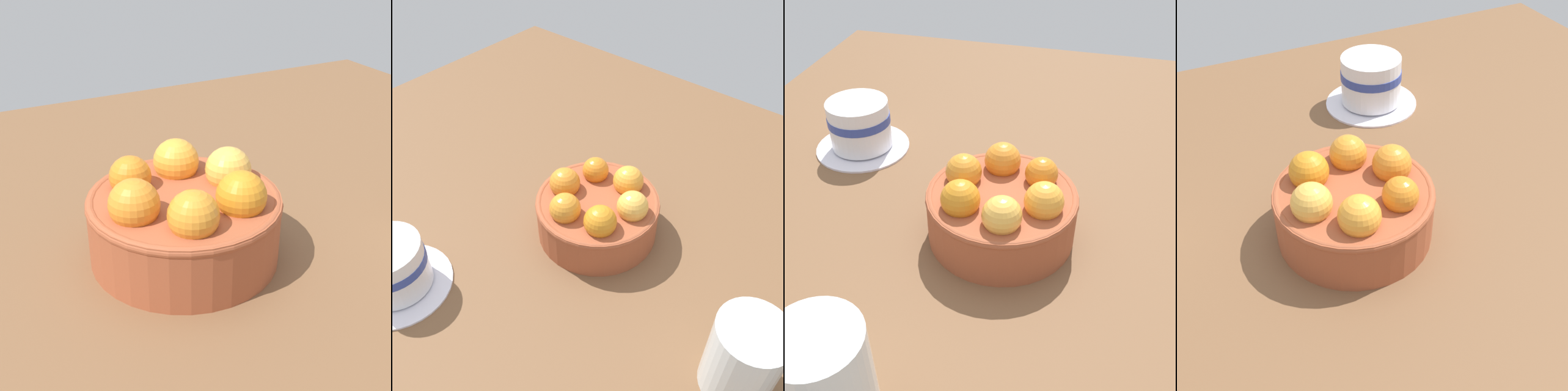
% 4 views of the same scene
% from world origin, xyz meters
% --- Properties ---
extents(ground_plane, '(1.19, 0.94, 0.05)m').
position_xyz_m(ground_plane, '(0.00, 0.00, -0.02)').
color(ground_plane, brown).
extents(terracotta_bowl, '(0.17, 0.17, 0.09)m').
position_xyz_m(terracotta_bowl, '(-0.00, 0.00, 0.04)').
color(terracotta_bowl, '#9E4C2D').
rests_on(terracotta_bowl, ground_plane).
extents(coffee_cup, '(0.14, 0.14, 0.07)m').
position_xyz_m(coffee_cup, '(0.14, 0.24, 0.04)').
color(coffee_cup, white).
rests_on(coffee_cup, ground_plane).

